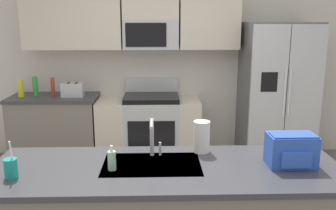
{
  "coord_description": "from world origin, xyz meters",
  "views": [
    {
      "loc": [
        -0.12,
        -2.94,
        1.88
      ],
      "look_at": [
        -0.02,
        0.6,
        1.05
      ],
      "focal_mm": 38.96,
      "sensor_mm": 36.0,
      "label": 1
    }
  ],
  "objects_px": {
    "pepper_mill": "(53,87)",
    "toaster": "(73,90)",
    "paper_towel_roll": "(202,137)",
    "soap_dispenser": "(112,160)",
    "range_oven": "(149,128)",
    "sink_faucet": "(153,135)",
    "drink_cup_teal": "(11,168)",
    "backpack": "(291,149)",
    "bottle_yellow": "(21,89)",
    "refrigerator": "(277,94)",
    "bottle_green": "(35,86)"
  },
  "relations": [
    {
      "from": "backpack",
      "to": "sink_faucet",
      "type": "bearing_deg",
      "value": 168.53
    },
    {
      "from": "drink_cup_teal",
      "to": "soap_dispenser",
      "type": "height_order",
      "value": "drink_cup_teal"
    },
    {
      "from": "bottle_yellow",
      "to": "paper_towel_roll",
      "type": "height_order",
      "value": "paper_towel_roll"
    },
    {
      "from": "pepper_mill",
      "to": "sink_faucet",
      "type": "distance_m",
      "value": 2.59
    },
    {
      "from": "pepper_mill",
      "to": "drink_cup_teal",
      "type": "bearing_deg",
      "value": -80.28
    },
    {
      "from": "bottle_green",
      "to": "drink_cup_teal",
      "type": "height_order",
      "value": "bottle_green"
    },
    {
      "from": "pepper_mill",
      "to": "bottle_green",
      "type": "bearing_deg",
      "value": 177.87
    },
    {
      "from": "refrigerator",
      "to": "drink_cup_teal",
      "type": "xyz_separation_m",
      "value": [
        -2.51,
        -2.48,
        0.04
      ]
    },
    {
      "from": "range_oven",
      "to": "refrigerator",
      "type": "bearing_deg",
      "value": -2.43
    },
    {
      "from": "bottle_yellow",
      "to": "drink_cup_teal",
      "type": "distance_m",
      "value": 2.65
    },
    {
      "from": "refrigerator",
      "to": "drink_cup_teal",
      "type": "bearing_deg",
      "value": -135.26
    },
    {
      "from": "range_oven",
      "to": "paper_towel_roll",
      "type": "xyz_separation_m",
      "value": [
        0.45,
        -2.13,
        0.58
      ]
    },
    {
      "from": "range_oven",
      "to": "bottle_yellow",
      "type": "xyz_separation_m",
      "value": [
        -1.65,
        -0.05,
        0.57
      ]
    },
    {
      "from": "range_oven",
      "to": "soap_dispenser",
      "type": "height_order",
      "value": "range_oven"
    },
    {
      "from": "bottle_yellow",
      "to": "bottle_green",
      "type": "height_order",
      "value": "bottle_green"
    },
    {
      "from": "backpack",
      "to": "paper_towel_roll",
      "type": "bearing_deg",
      "value": 153.97
    },
    {
      "from": "pepper_mill",
      "to": "drink_cup_teal",
      "type": "xyz_separation_m",
      "value": [
        0.44,
        -2.55,
        -0.06
      ]
    },
    {
      "from": "toaster",
      "to": "paper_towel_roll",
      "type": "distance_m",
      "value": 2.52
    },
    {
      "from": "range_oven",
      "to": "drink_cup_teal",
      "type": "relative_size",
      "value": 5.52
    },
    {
      "from": "pepper_mill",
      "to": "bottle_yellow",
      "type": "relative_size",
      "value": 1.13
    },
    {
      "from": "range_oven",
      "to": "sink_faucet",
      "type": "relative_size",
      "value": 4.82
    },
    {
      "from": "bottle_green",
      "to": "bottle_yellow",
      "type": "bearing_deg",
      "value": -163.2
    },
    {
      "from": "bottle_green",
      "to": "backpack",
      "type": "distance_m",
      "value": 3.49
    },
    {
      "from": "bottle_green",
      "to": "paper_towel_roll",
      "type": "bearing_deg",
      "value": -47.82
    },
    {
      "from": "drink_cup_teal",
      "to": "backpack",
      "type": "bearing_deg",
      "value": 4.49
    },
    {
      "from": "soap_dispenser",
      "to": "refrigerator",
      "type": "bearing_deg",
      "value": 51.66
    },
    {
      "from": "soap_dispenser",
      "to": "range_oven",
      "type": "bearing_deg",
      "value": 85.62
    },
    {
      "from": "bottle_yellow",
      "to": "bottle_green",
      "type": "xyz_separation_m",
      "value": [
        0.17,
        0.05,
        0.02
      ]
    },
    {
      "from": "drink_cup_teal",
      "to": "paper_towel_roll",
      "type": "bearing_deg",
      "value": 18.79
    },
    {
      "from": "toaster",
      "to": "sink_faucet",
      "type": "xyz_separation_m",
      "value": [
        1.07,
        -2.17,
        0.08
      ]
    },
    {
      "from": "refrigerator",
      "to": "toaster",
      "type": "xyz_separation_m",
      "value": [
        -2.68,
        0.02,
        0.07
      ]
    },
    {
      "from": "pepper_mill",
      "to": "backpack",
      "type": "xyz_separation_m",
      "value": [
        2.28,
        -2.41,
        -0.01
      ]
    },
    {
      "from": "refrigerator",
      "to": "paper_towel_roll",
      "type": "xyz_separation_m",
      "value": [
        -1.24,
        -2.05,
        0.09
      ]
    },
    {
      "from": "backpack",
      "to": "bottle_yellow",
      "type": "bearing_deg",
      "value": 138.65
    },
    {
      "from": "refrigerator",
      "to": "bottle_green",
      "type": "height_order",
      "value": "refrigerator"
    },
    {
      "from": "toaster",
      "to": "bottle_yellow",
      "type": "xyz_separation_m",
      "value": [
        -0.67,
        0.01,
        0.02
      ]
    },
    {
      "from": "paper_towel_roll",
      "to": "soap_dispenser",
      "type": "bearing_deg",
      "value": -153.09
    },
    {
      "from": "refrigerator",
      "to": "sink_faucet",
      "type": "bearing_deg",
      "value": -126.89
    },
    {
      "from": "bottle_yellow",
      "to": "drink_cup_teal",
      "type": "bearing_deg",
      "value": -71.49
    },
    {
      "from": "bottle_green",
      "to": "refrigerator",
      "type": "bearing_deg",
      "value": -1.41
    },
    {
      "from": "toaster",
      "to": "bottle_green",
      "type": "bearing_deg",
      "value": 173.3
    },
    {
      "from": "sink_faucet",
      "to": "paper_towel_roll",
      "type": "height_order",
      "value": "sink_faucet"
    },
    {
      "from": "range_oven",
      "to": "bottle_green",
      "type": "height_order",
      "value": "bottle_green"
    },
    {
      "from": "range_oven",
      "to": "sink_faucet",
      "type": "bearing_deg",
      "value": -87.87
    },
    {
      "from": "bottle_yellow",
      "to": "soap_dispenser",
      "type": "xyz_separation_m",
      "value": [
        1.47,
        -2.4,
        -0.04
      ]
    },
    {
      "from": "pepper_mill",
      "to": "drink_cup_teal",
      "type": "height_order",
      "value": "same"
    },
    {
      "from": "pepper_mill",
      "to": "toaster",
      "type": "bearing_deg",
      "value": -10.56
    },
    {
      "from": "soap_dispenser",
      "to": "backpack",
      "type": "bearing_deg",
      "value": 1.82
    },
    {
      "from": "sink_faucet",
      "to": "backpack",
      "type": "distance_m",
      "value": 0.97
    },
    {
      "from": "drink_cup_teal",
      "to": "soap_dispenser",
      "type": "bearing_deg",
      "value": 9.63
    }
  ]
}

